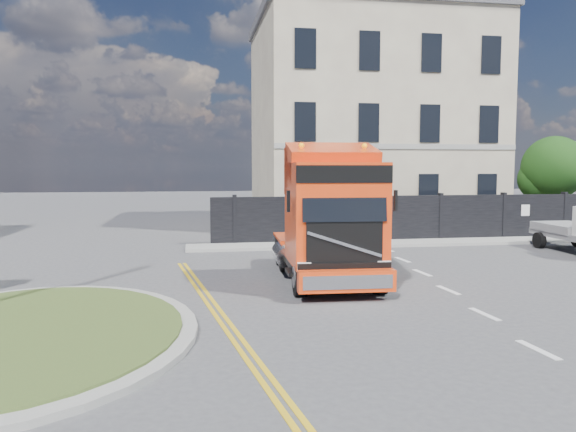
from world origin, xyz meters
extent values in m
plane|color=#424244|center=(0.00, 0.00, 0.00)|extent=(120.00, 120.00, 0.00)
cylinder|color=gray|center=(-7.00, -3.00, 0.06)|extent=(6.80, 6.80, 0.12)
cylinder|color=#2F4B1E|center=(-7.00, -3.00, 0.14)|extent=(6.20, 6.20, 0.05)
cube|color=black|center=(6.00, 9.00, 1.00)|extent=(18.00, 0.25, 2.00)
cube|color=beige|center=(6.00, 16.50, 5.50)|extent=(12.00, 10.00, 11.00)
cube|color=#4B4B50|center=(6.00, 16.50, 11.25)|extent=(12.30, 10.30, 0.50)
cube|color=beige|center=(3.00, 16.50, 12.00)|extent=(0.80, 0.80, 1.60)
cube|color=beige|center=(9.00, 16.50, 12.00)|extent=(0.80, 0.80, 1.60)
cylinder|color=#382619|center=(14.50, 12.00, 1.20)|extent=(0.24, 0.24, 2.40)
sphere|color=#143710|center=(14.50, 12.00, 3.20)|extent=(3.20, 3.20, 3.20)
sphere|color=#143710|center=(14.00, 12.40, 2.60)|extent=(2.20, 2.20, 2.20)
cube|color=gray|center=(6.00, 8.10, 0.06)|extent=(20.00, 1.60, 0.12)
cube|color=black|center=(0.10, 1.95, 0.71)|extent=(2.60, 6.07, 0.43)
cube|color=red|center=(0.02, 0.29, 2.04)|extent=(2.48, 2.57, 2.65)
cube|color=red|center=(0.07, 1.29, 3.12)|extent=(2.41, 0.96, 1.33)
cube|color=black|center=(-0.04, -0.92, 2.41)|extent=(2.08, 0.16, 0.99)
cube|color=red|center=(-0.05, -1.22, 0.52)|extent=(2.38, 0.44, 0.52)
cylinder|color=black|center=(-1.04, -0.42, 0.49)|extent=(0.35, 1.00, 0.98)
cylinder|color=gray|center=(-1.04, -0.42, 0.49)|extent=(0.37, 0.56, 0.54)
cylinder|color=black|center=(1.01, -0.51, 0.49)|extent=(0.35, 1.00, 0.98)
cylinder|color=gray|center=(1.01, -0.51, 0.49)|extent=(0.37, 0.56, 0.54)
cylinder|color=black|center=(-0.88, 2.94, 0.49)|extent=(0.35, 1.00, 0.98)
cylinder|color=gray|center=(-0.88, 2.94, 0.49)|extent=(0.37, 0.56, 0.54)
cylinder|color=black|center=(1.17, 2.84, 0.49)|extent=(0.35, 1.00, 0.98)
cylinder|color=gray|center=(1.17, 2.84, 0.49)|extent=(0.37, 0.56, 0.54)
cylinder|color=black|center=(-0.82, 4.08, 0.49)|extent=(0.35, 1.00, 0.98)
cylinder|color=gray|center=(-0.82, 4.08, 0.49)|extent=(0.37, 0.56, 0.54)
cylinder|color=black|center=(1.22, 3.98, 0.49)|extent=(0.35, 1.00, 0.98)
cylinder|color=gray|center=(1.22, 3.98, 0.49)|extent=(0.37, 0.56, 0.54)
cylinder|color=black|center=(9.93, 6.17, 0.32)|extent=(0.23, 0.64, 0.64)
camera|label=1|loc=(-3.63, -14.07, 3.27)|focal=35.00mm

